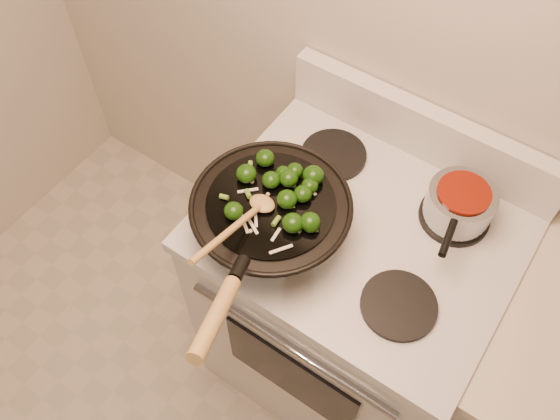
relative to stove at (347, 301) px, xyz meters
The scene contains 5 objects.
stove is the anchor object (origin of this frame).
wok 0.58m from the stove, 138.55° to the right, with size 0.39×0.63×0.26m.
stirfry 0.63m from the stove, 145.01° to the right, with size 0.25×0.25×0.05m.
wooden_spoon 0.69m from the stove, 127.60° to the right, with size 0.06×0.28×0.12m.
saucepan 0.56m from the stove, 38.86° to the left, with size 0.17×0.27×0.10m.
Camera 1 is at (0.01, 0.38, 2.19)m, focal length 38.00 mm.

